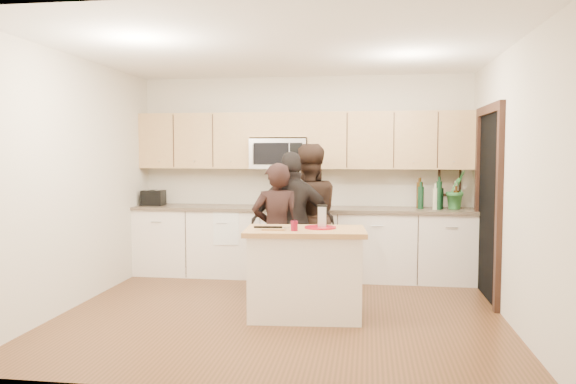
# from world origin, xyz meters

# --- Properties ---
(floor) EXTENTS (4.50, 4.50, 0.00)m
(floor) POSITION_xyz_m (0.00, 0.00, 0.00)
(floor) COLOR brown
(floor) RESTS_ON ground
(room_shell) EXTENTS (4.52, 4.02, 2.71)m
(room_shell) POSITION_xyz_m (0.00, 0.00, 1.73)
(room_shell) COLOR beige
(room_shell) RESTS_ON ground
(back_cabinetry) EXTENTS (4.50, 0.66, 0.94)m
(back_cabinetry) POSITION_xyz_m (0.00, 1.69, 0.47)
(back_cabinetry) COLOR white
(back_cabinetry) RESTS_ON ground
(upper_cabinetry) EXTENTS (4.50, 0.33, 0.75)m
(upper_cabinetry) POSITION_xyz_m (0.03, 1.83, 1.84)
(upper_cabinetry) COLOR tan
(upper_cabinetry) RESTS_ON ground
(microwave) EXTENTS (0.76, 0.41, 0.40)m
(microwave) POSITION_xyz_m (-0.31, 1.80, 1.65)
(microwave) COLOR silver
(microwave) RESTS_ON ground
(doorway) EXTENTS (0.06, 1.25, 2.20)m
(doorway) POSITION_xyz_m (2.23, 0.90, 1.16)
(doorway) COLOR black
(doorway) RESTS_ON ground
(framed_picture) EXTENTS (0.30, 0.03, 0.38)m
(framed_picture) POSITION_xyz_m (1.95, 1.98, 1.28)
(framed_picture) COLOR black
(framed_picture) RESTS_ON ground
(dish_towel) EXTENTS (0.34, 0.60, 0.48)m
(dish_towel) POSITION_xyz_m (-0.95, 1.50, 0.80)
(dish_towel) COLOR white
(dish_towel) RESTS_ON ground
(island) EXTENTS (1.25, 0.79, 0.90)m
(island) POSITION_xyz_m (0.26, -0.13, 0.45)
(island) COLOR white
(island) RESTS_ON ground
(red_plate) EXTENTS (0.32, 0.32, 0.02)m
(red_plate) POSITION_xyz_m (0.40, -0.06, 0.91)
(red_plate) COLOR maroon
(red_plate) RESTS_ON island
(box_grater) EXTENTS (0.10, 0.05, 0.22)m
(box_grater) POSITION_xyz_m (0.42, -0.04, 1.03)
(box_grater) COLOR silver
(box_grater) RESTS_ON red_plate
(drink_glass) EXTENTS (0.07, 0.07, 0.10)m
(drink_glass) POSITION_xyz_m (0.17, -0.29, 0.95)
(drink_glass) COLOR maroon
(drink_glass) RESTS_ON island
(cutting_board) EXTENTS (0.24, 0.19, 0.02)m
(cutting_board) POSITION_xyz_m (-0.05, -0.24, 0.91)
(cutting_board) COLOR #AE7748
(cutting_board) RESTS_ON island
(tongs) EXTENTS (0.28, 0.05, 0.02)m
(tongs) POSITION_xyz_m (-0.10, -0.27, 0.93)
(tongs) COLOR black
(tongs) RESTS_ON cutting_board
(knife) EXTENTS (0.19, 0.04, 0.01)m
(knife) POSITION_xyz_m (0.02, -0.26, 0.92)
(knife) COLOR silver
(knife) RESTS_ON cutting_board
(toaster) EXTENTS (0.29, 0.22, 0.21)m
(toaster) POSITION_xyz_m (-2.05, 1.67, 1.04)
(toaster) COLOR black
(toaster) RESTS_ON back_cabinetry
(bottle_cluster) EXTENTS (0.54, 0.31, 0.42)m
(bottle_cluster) POSITION_xyz_m (1.75, 1.72, 1.12)
(bottle_cluster) COLOR black
(bottle_cluster) RESTS_ON back_cabinetry
(orchid) EXTENTS (0.36, 0.35, 0.50)m
(orchid) POSITION_xyz_m (2.00, 1.72, 1.19)
(orchid) COLOR #317B38
(orchid) RESTS_ON back_cabinetry
(woman_left) EXTENTS (0.64, 0.51, 1.55)m
(woman_left) POSITION_xyz_m (-0.15, 0.56, 0.77)
(woman_left) COLOR black
(woman_left) RESTS_ON ground
(woman_center) EXTENTS (1.03, 0.91, 1.77)m
(woman_center) POSITION_xyz_m (0.14, 1.13, 0.89)
(woman_center) COLOR black
(woman_center) RESTS_ON ground
(woman_right) EXTENTS (1.05, 0.60, 1.68)m
(woman_right) POSITION_xyz_m (0.02, 0.73, 0.84)
(woman_right) COLOR black
(woman_right) RESTS_ON ground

